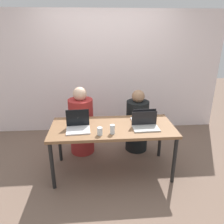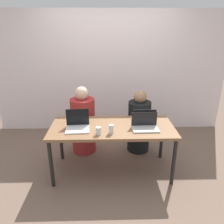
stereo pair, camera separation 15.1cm
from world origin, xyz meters
name	(u,v)px [view 1 (the left image)]	position (x,y,z in m)	size (l,w,h in m)	color
ground_plane	(112,170)	(0.00, 0.00, 0.00)	(12.00, 12.00, 0.00)	brown
back_wall	(106,73)	(0.00, 1.52, 1.15)	(4.50, 0.10, 2.31)	silver
desk	(112,130)	(0.00, 0.00, 0.65)	(1.69, 0.75, 0.72)	brown
person_on_left	(81,124)	(-0.46, 0.58, 0.50)	(0.46, 0.46, 1.13)	#A22928
person_on_right	(137,124)	(0.46, 0.58, 0.47)	(0.38, 0.38, 1.06)	black
laptop_front_left	(78,126)	(-0.46, -0.06, 0.77)	(0.32, 0.30, 0.25)	silver
laptop_back_right	(143,119)	(0.45, 0.10, 0.77)	(0.31, 0.27, 0.23)	silver
laptop_front_right	(145,125)	(0.44, -0.09, 0.76)	(0.35, 0.25, 0.21)	#B6B7B2
water_glass_left	(100,132)	(-0.18, -0.25, 0.76)	(0.07, 0.07, 0.10)	silver
water_glass_center	(112,130)	(-0.02, -0.22, 0.77)	(0.06, 0.06, 0.12)	silver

